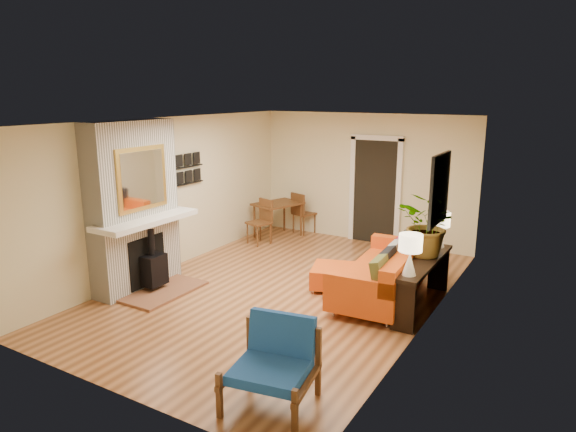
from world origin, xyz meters
name	(u,v)px	position (x,y,z in m)	size (l,w,h in m)	color
room_shell	(382,189)	(0.60, 2.63, 1.24)	(6.50, 6.50, 6.50)	#B47545
fireplace	(135,210)	(-2.00, -1.00, 1.24)	(1.09, 1.68, 2.60)	white
sofa	(388,272)	(1.50, 0.58, 0.39)	(1.12, 2.32, 0.89)	silver
ottoman	(335,276)	(0.67, 0.51, 0.20)	(0.87, 0.87, 0.35)	silver
blue_chair	(275,358)	(1.45, -2.51, 0.46)	(0.93, 0.91, 0.85)	brown
dining_table	(280,210)	(-1.58, 2.54, 0.59)	(1.06, 1.71, 0.90)	brown
console_table	(424,270)	(2.07, 0.43, 0.58)	(0.34, 1.85, 0.72)	black
lamp_near	(410,250)	(2.07, -0.26, 1.06)	(0.30, 0.30, 0.54)	white
lamp_far	(440,225)	(2.07, 1.17, 1.06)	(0.30, 0.30, 0.54)	white
houseplant	(430,225)	(2.06, 0.62, 1.19)	(0.84, 0.73, 0.93)	#1E5919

